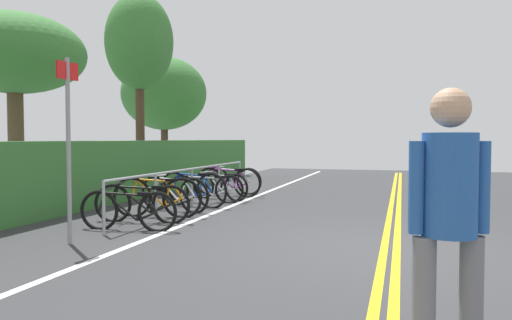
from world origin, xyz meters
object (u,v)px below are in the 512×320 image
(bike_rack, at_px, (192,177))
(bicycle_6, at_px, (219,186))
(bicycle_1, at_px, (142,203))
(pedestrian, at_px, (449,212))
(tree_extra, at_px, (164,94))
(tree_far_right, at_px, (139,43))
(bicycle_2, at_px, (157,197))
(bicycle_3, at_px, (174,194))
(bicycle_8, at_px, (233,180))
(bicycle_7, at_px, (228,182))
(sign_post_near, at_px, (68,134))
(tree_mid, at_px, (14,55))
(bicycle_4, at_px, (193,189))
(bicycle_0, at_px, (128,210))
(bicycle_5, at_px, (206,189))

(bike_rack, distance_m, bicycle_6, 1.44)
(bicycle_1, relative_size, pedestrian, 1.00)
(tree_extra, bearing_deg, tree_far_right, -163.36)
(bike_rack, relative_size, bicycle_6, 4.05)
(bicycle_2, height_order, bicycle_3, bicycle_2)
(bicycle_8, bearing_deg, tree_far_right, 73.14)
(bicycle_7, relative_size, sign_post_near, 0.70)
(bicycle_2, relative_size, sign_post_near, 0.68)
(bicycle_8, relative_size, tree_extra, 0.36)
(bicycle_6, xyz_separation_m, tree_mid, (-1.75, 4.33, 3.05))
(sign_post_near, bearing_deg, bicycle_3, 0.39)
(bicycle_7, relative_size, tree_mid, 0.41)
(bicycle_3, xyz_separation_m, bicycle_6, (2.05, -0.20, -0.03))
(bicycle_1, distance_m, bicycle_8, 4.77)
(bicycle_6, distance_m, sign_post_near, 5.46)
(tree_mid, bearing_deg, tree_extra, 1.88)
(bicycle_1, xyz_separation_m, bicycle_7, (4.19, -0.09, 0.03))
(bicycle_2, distance_m, bicycle_4, 1.50)
(sign_post_near, relative_size, tree_mid, 0.59)
(bicycle_0, distance_m, bicycle_8, 5.49)
(tree_far_right, bearing_deg, bicycle_1, -150.09)
(bicycle_5, height_order, tree_mid, tree_mid)
(bicycle_3, distance_m, pedestrian, 7.54)
(bicycle_0, height_order, pedestrian, pedestrian)
(pedestrian, height_order, tree_far_right, tree_far_right)
(bicycle_6, bearing_deg, bicycle_7, 2.75)
(bicycle_3, height_order, bicycle_4, bicycle_4)
(bicycle_7, bearing_deg, bicycle_4, 177.97)
(bike_rack, height_order, bicycle_4, bike_rack)
(bicycle_5, height_order, tree_extra, tree_extra)
(pedestrian, bearing_deg, bicycle_4, 34.81)
(bicycle_8, xyz_separation_m, tree_extra, (4.83, 4.48, 2.84))
(bicycle_4, relative_size, tree_extra, 0.38)
(bicycle_1, height_order, sign_post_near, sign_post_near)
(bicycle_0, bearing_deg, bicycle_5, 1.70)
(bike_rack, xyz_separation_m, bicycle_4, (0.06, 0.01, -0.26))
(bicycle_2, bearing_deg, pedestrian, -137.67)
(bicycle_7, distance_m, tree_far_right, 5.48)
(bicycle_7, bearing_deg, bicycle_0, -179.17)
(bicycle_1, distance_m, bicycle_3, 1.41)
(tree_far_right, bearing_deg, sign_post_near, -156.82)
(sign_post_near, bearing_deg, bicycle_5, -1.35)
(bicycle_4, height_order, bicycle_5, bicycle_4)
(sign_post_near, bearing_deg, tree_far_right, 23.18)
(bicycle_5, distance_m, tree_extra, 8.68)
(bicycle_3, distance_m, tree_mid, 5.13)
(bicycle_7, height_order, pedestrian, pedestrian)
(sign_post_near, bearing_deg, bicycle_0, -10.47)
(bicycle_6, bearing_deg, bicycle_4, 175.40)
(bicycle_6, distance_m, tree_extra, 8.19)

